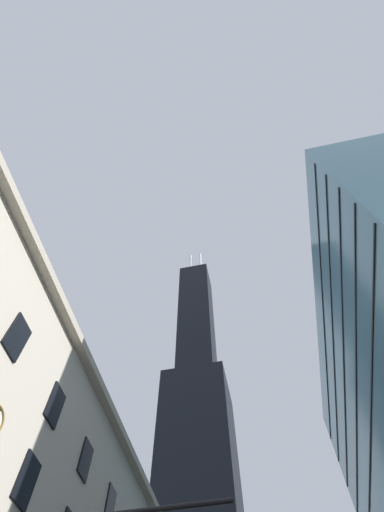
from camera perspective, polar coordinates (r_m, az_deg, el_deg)
The scene contains 1 object.
dark_skyscraper at distance 110.72m, azimuth 1.10°, elevation -33.51°, with size 28.17×28.17×180.30m.
Camera 1 is at (0.14, -7.67, 1.85)m, focal length 27.14 mm.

